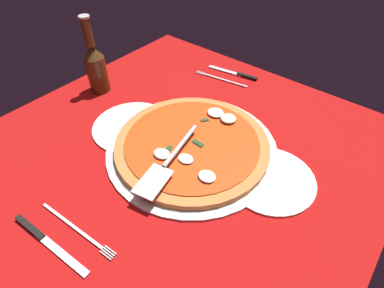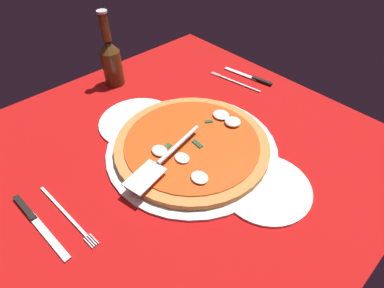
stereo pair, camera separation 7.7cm
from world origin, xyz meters
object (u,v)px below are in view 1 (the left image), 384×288
Objects in this scene: place_setting_far at (229,77)px; place_setting_near at (60,236)px; dinner_plate_right at (270,180)px; pizza at (192,144)px; dinner_plate_left at (133,127)px; beer_bottle at (96,66)px; pizza_server at (168,162)px.

place_setting_near is at bearing 87.04° from place_setting_far.
place_setting_far reaches higher than dinner_plate_right.
pizza is 2.00× the size of place_setting_far.
place_setting_far reaches higher than dinner_plate_left.
beer_bottle reaches higher than place_setting_near.
dinner_plate_right is 44.63cm from place_setting_far.
dinner_plate_right is at bearing 9.13° from pizza.
dinner_plate_right is 45.85cm from place_setting_near.
pizza is 39.80cm from beer_bottle.
pizza reaches higher than place_setting_near.
pizza_server is 1.27× the size of place_setting_far.
place_setting_far is 0.82× the size of beer_bottle.
place_setting_near and place_setting_far have the same top height.
dinner_plate_left is 0.56× the size of pizza.
beer_bottle reaches higher than pizza_server.
pizza is at bearing 100.27° from place_setting_far.
place_setting_near is (-24.98, -38.44, -0.14)cm from dinner_plate_right.
beer_bottle is (-39.16, 2.56, 6.61)cm from pizza.
dinner_plate_right is at bearing 112.81° from pizza_server.
pizza_server is at bearing -17.33° from beer_bottle.
pizza is (17.85, 3.78, 1.49)cm from dinner_plate_left.
place_setting_near is 51.78cm from beer_bottle.
pizza is at bearing 11.97° from dinner_plate_left.
place_setting_far is at bearing 81.05° from dinner_plate_left.
beer_bottle is at bearing -119.16° from pizza_server.
dinner_plate_left is at bearing -16.58° from beer_bottle.
place_setting_near is 1.14× the size of place_setting_far.
beer_bottle is at bearing 163.42° from dinner_plate_left.
pizza is 1.76× the size of place_setting_near.
place_setting_far is (-12.97, 44.19, -4.22)cm from pizza_server.
pizza_server is (18.95, -6.22, 4.08)cm from dinner_plate_left.
pizza_server reaches higher than place_setting_near.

